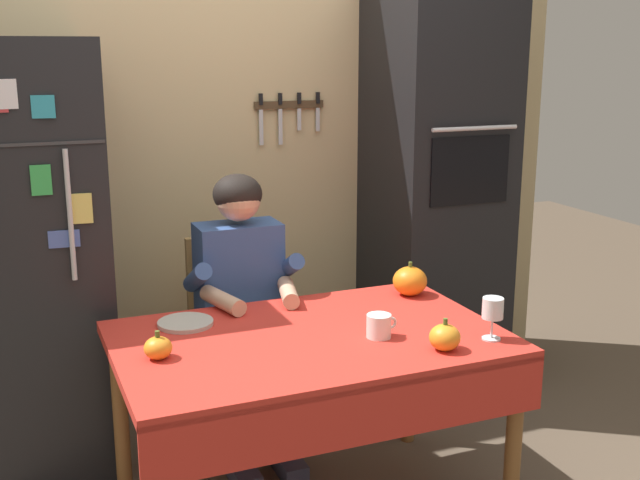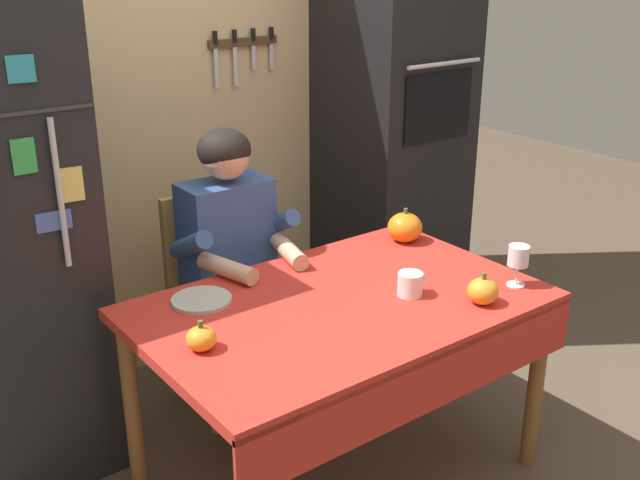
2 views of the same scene
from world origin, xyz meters
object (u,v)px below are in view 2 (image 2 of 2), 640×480
object	(u,v)px
seated_person	(236,255)
serving_tray	(202,300)
pumpkin_medium	(405,227)
wall_oven	(393,127)
dining_table	(344,324)
chair_behind_person	(216,290)
pumpkin_large	(201,338)
pumpkin_small	(483,291)
coffee_mug	(410,284)
wine_glass	(518,258)

from	to	relation	value
seated_person	serving_tray	world-z (taller)	seated_person
pumpkin_medium	serving_tray	xyz separation A→B (m)	(-0.96, -0.00, -0.05)
wall_oven	pumpkin_medium	world-z (taller)	wall_oven
dining_table	chair_behind_person	distance (m)	0.81
pumpkin_large	pumpkin_small	world-z (taller)	pumpkin_small
chair_behind_person	seated_person	distance (m)	0.29
coffee_mug	pumpkin_large	size ratio (longest dim) A/B	1.19
dining_table	wine_glass	xyz separation A→B (m)	(0.59, -0.27, 0.19)
pumpkin_medium	serving_tray	world-z (taller)	pumpkin_medium
dining_table	wine_glass	size ratio (longest dim) A/B	8.99
seated_person	coffee_mug	bearing A→B (deg)	-66.79
pumpkin_large	serving_tray	distance (m)	0.34
pumpkin_small	wine_glass	bearing A→B (deg)	6.74
chair_behind_person	serving_tray	xyz separation A→B (m)	(-0.32, -0.49, 0.24)
serving_tray	wall_oven	bearing A→B (deg)	23.22
wine_glass	serving_tray	bearing A→B (deg)	149.94
seated_person	pumpkin_medium	world-z (taller)	seated_person
wall_oven	wine_glass	world-z (taller)	wall_oven
wine_glass	dining_table	bearing A→B (deg)	155.78
wall_oven	coffee_mug	xyz separation A→B (m)	(-0.82, -1.01, -0.27)
chair_behind_person	pumpkin_large	world-z (taller)	chair_behind_person
chair_behind_person	coffee_mug	xyz separation A→B (m)	(0.30, -0.88, 0.27)
serving_tray	dining_table	bearing A→B (deg)	-37.67
wine_glass	pumpkin_large	world-z (taller)	wine_glass
wall_oven	pumpkin_medium	distance (m)	0.82
wine_glass	serving_tray	size ratio (longest dim) A/B	0.74
wall_oven	wine_glass	bearing A→B (deg)	-111.17
dining_table	serving_tray	distance (m)	0.50
wine_glass	wall_oven	bearing A→B (deg)	68.83
chair_behind_person	seated_person	bearing A→B (deg)	-90.00
wine_glass	pumpkin_medium	size ratio (longest dim) A/B	1.07
coffee_mug	pumpkin_small	bearing A→B (deg)	-52.51
chair_behind_person	wall_oven	bearing A→B (deg)	6.62
dining_table	coffee_mug	bearing A→B (deg)	-21.79
pumpkin_medium	pumpkin_small	bearing A→B (deg)	-107.72
wall_oven	chair_behind_person	bearing A→B (deg)	-173.38
coffee_mug	dining_table	bearing A→B (deg)	158.21
coffee_mug	pumpkin_small	xyz separation A→B (m)	(0.15, -0.20, 0.00)
wine_glass	pumpkin_medium	distance (m)	0.58
pumpkin_medium	serving_tray	distance (m)	0.97
pumpkin_small	seated_person	bearing A→B (deg)	116.76
chair_behind_person	pumpkin_medium	world-z (taller)	chair_behind_person
seated_person	pumpkin_large	size ratio (longest dim) A/B	12.59
seated_person	pumpkin_large	xyz separation A→B (m)	(-0.48, -0.59, 0.04)
pumpkin_large	pumpkin_medium	size ratio (longest dim) A/B	0.68
pumpkin_large	serving_tray	bearing A→B (deg)	61.43
seated_person	wine_glass	xyz separation A→B (m)	(0.66, -0.87, 0.11)
pumpkin_medium	pumpkin_small	world-z (taller)	pumpkin_medium
pumpkin_large	seated_person	bearing A→B (deg)	50.92
chair_behind_person	coffee_mug	bearing A→B (deg)	-71.37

